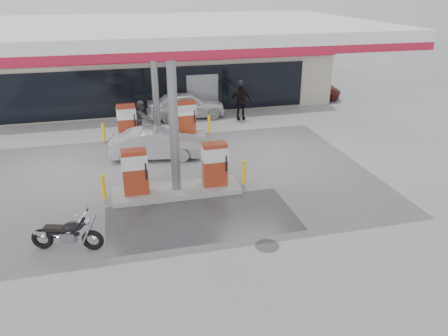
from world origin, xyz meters
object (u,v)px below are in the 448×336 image
object	(u,v)px
pump_island_near	(176,175)
attendant	(142,117)
parked_motorcycle	(68,235)
sedan_white	(186,105)
biker_walking	(241,101)
parked_car_right	(304,88)
hatchback_silver	(156,144)
pump_island_far	(157,125)

from	to	relation	value
pump_island_near	attendant	world-z (taller)	pump_island_near
attendant	parked_motorcycle	bearing A→B (deg)	-175.28
sedan_white	attendant	bearing A→B (deg)	129.29
sedan_white	biker_walking	bearing A→B (deg)	-110.82
sedan_white	parked_car_right	xyz separation A→B (m)	(8.09, 2.48, -0.08)
hatchback_silver	sedan_white	bearing A→B (deg)	-12.98
attendant	parked_car_right	world-z (taller)	attendant
parked_motorcycle	hatchback_silver	bearing A→B (deg)	80.60
sedan_white	attendant	world-z (taller)	attendant
sedan_white	parked_car_right	distance (m)	8.46
pump_island_near	attendant	distance (m)	7.03
pump_island_far	parked_car_right	bearing A→B (deg)	29.59
sedan_white	pump_island_far	bearing A→B (deg)	147.74
parked_car_right	hatchback_silver	bearing A→B (deg)	152.75
parked_motorcycle	pump_island_near	bearing A→B (deg)	55.58
pump_island_far	sedan_white	bearing A→B (deg)	59.11
pump_island_far	parked_car_right	distance (m)	11.50
sedan_white	hatchback_silver	xyz separation A→B (m)	(-2.23, -5.60, -0.09)
parked_motorcycle	attendant	bearing A→B (deg)	90.76
pump_island_near	biker_walking	xyz separation A→B (m)	(4.75, 8.20, 0.30)
sedan_white	biker_walking	size ratio (longest dim) A/B	2.10
parked_motorcycle	parked_car_right	xyz separation A→B (m)	(13.46, 14.46, 0.18)
pump_island_near	biker_walking	world-z (taller)	biker_walking
biker_walking	hatchback_silver	bearing A→B (deg)	-134.75
pump_island_near	parked_motorcycle	size ratio (longest dim) A/B	2.54
sedan_white	attendant	size ratio (longest dim) A/B	2.55
pump_island_near	attendant	bearing A→B (deg)	95.28
sedan_white	biker_walking	xyz separation A→B (m)	(2.83, -1.00, 0.29)
hatchback_silver	attendant	bearing A→B (deg)	14.25
pump_island_far	sedan_white	xyz separation A→B (m)	(1.91, 3.20, 0.01)
sedan_white	pump_island_near	bearing A→B (deg)	166.88
attendant	biker_walking	distance (m)	5.53
pump_island_near	pump_island_far	bearing A→B (deg)	90.00
biker_walking	pump_island_near	bearing A→B (deg)	-117.04
attendant	hatchback_silver	world-z (taller)	attendant
attendant	parked_car_right	xyz separation A→B (m)	(10.65, 4.68, -0.19)
pump_island_near	hatchback_silver	xyz separation A→B (m)	(-0.32, 3.60, -0.08)
pump_island_far	attendant	bearing A→B (deg)	122.90
pump_island_near	parked_motorcycle	distance (m)	4.44
pump_island_near	pump_island_far	world-z (taller)	same
attendant	hatchback_silver	xyz separation A→B (m)	(0.33, -3.40, -0.20)
sedan_white	hatchback_silver	bearing A→B (deg)	156.87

